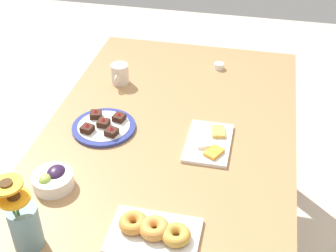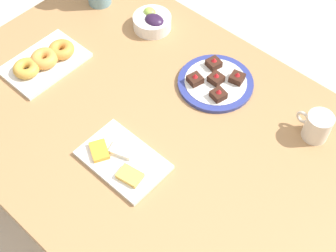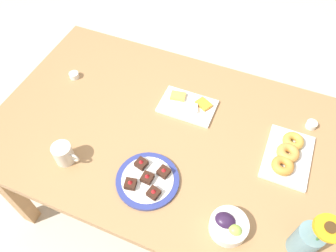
{
  "view_description": "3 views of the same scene",
  "coord_description": "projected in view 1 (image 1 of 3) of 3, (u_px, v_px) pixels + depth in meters",
  "views": [
    {
      "loc": [
        1.45,
        0.31,
        1.87
      ],
      "look_at": [
        0.0,
        0.0,
        0.78
      ],
      "focal_mm": 50.0,
      "sensor_mm": 36.0,
      "label": 1
    },
    {
      "loc": [
        -0.57,
        0.63,
        1.93
      ],
      "look_at": [
        0.0,
        0.0,
        0.78
      ],
      "focal_mm": 50.0,
      "sensor_mm": 36.0,
      "label": 2
    },
    {
      "loc": [
        0.33,
        -0.79,
        1.94
      ],
      "look_at": [
        0.0,
        0.0,
        0.78
      ],
      "focal_mm": 35.0,
      "sensor_mm": 36.0,
      "label": 3
    }
  ],
  "objects": [
    {
      "name": "dessert_plate",
      "position": [
        104.0,
        126.0,
        1.88
      ],
      "size": [
        0.26,
        0.26,
        0.05
      ],
      "color": "navy",
      "rests_on": "dining_table"
    },
    {
      "name": "flower_vase",
      "position": [
        24.0,
        223.0,
        1.36
      ],
      "size": [
        0.11,
        0.11,
        0.26
      ],
      "color": "#6B939E",
      "rests_on": "dining_table"
    },
    {
      "name": "grape_bowl",
      "position": [
        53.0,
        179.0,
        1.61
      ],
      "size": [
        0.14,
        0.14,
        0.07
      ],
      "color": "white",
      "rests_on": "dining_table"
    },
    {
      "name": "coffee_mug",
      "position": [
        120.0,
        74.0,
        2.15
      ],
      "size": [
        0.12,
        0.08,
        0.09
      ],
      "color": "silver",
      "rests_on": "dining_table"
    },
    {
      "name": "jam_cup_berry",
      "position": [
        219.0,
        66.0,
        2.28
      ],
      "size": [
        0.05,
        0.05,
        0.03
      ],
      "color": "white",
      "rests_on": "dining_table"
    },
    {
      "name": "croissant_platter",
      "position": [
        154.0,
        232.0,
        1.43
      ],
      "size": [
        0.19,
        0.28,
        0.05
      ],
      "color": "white",
      "rests_on": "dining_table"
    },
    {
      "name": "cheese_platter",
      "position": [
        209.0,
        143.0,
        1.8
      ],
      "size": [
        0.26,
        0.17,
        0.03
      ],
      "color": "white",
      "rests_on": "dining_table"
    },
    {
      "name": "dining_table",
      "position": [
        168.0,
        151.0,
        1.91
      ],
      "size": [
        1.6,
        1.0,
        0.74
      ],
      "color": "#A87A4C",
      "rests_on": "ground_plane"
    }
  ]
}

